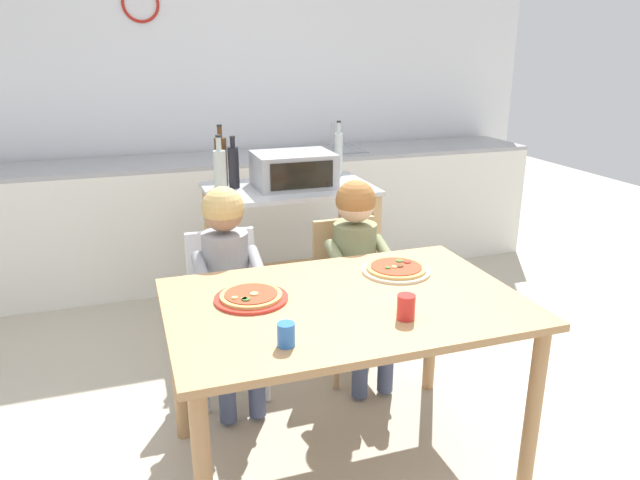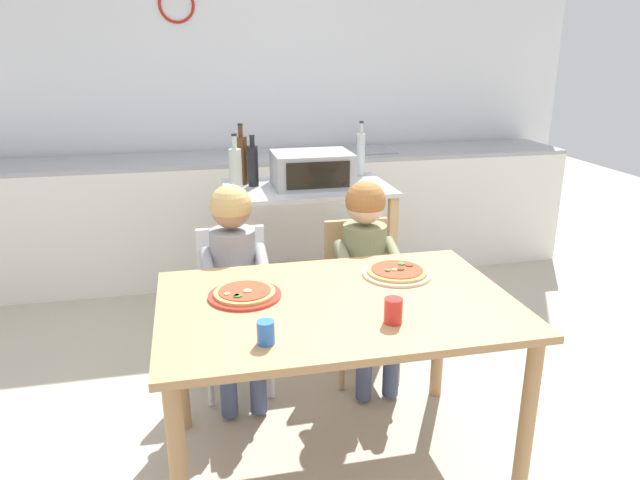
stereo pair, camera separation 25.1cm
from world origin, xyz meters
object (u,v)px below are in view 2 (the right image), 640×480
bottle_brown_beer (236,173)px  pizza_plate_cream (397,272)px  bottle_tall_green_wine (361,153)px  pizza_plate_red_rimmed (245,294)px  toaster_oven (312,169)px  drinking_cup_blue (266,332)px  kitchen_island_cart (308,234)px  bottle_clear_vinegar (253,165)px  dining_table (337,323)px  drinking_cup_red (393,311)px  child_in_olive_shirt (367,257)px  bottle_slim_sauce (241,159)px  dining_chair_left (234,297)px  child_in_grey_shirt (235,267)px  dining_chair_right (360,286)px

bottle_brown_beer → pizza_plate_cream: (0.60, -0.92, -0.27)m
bottle_tall_green_wine → pizza_plate_red_rimmed: (-0.89, -1.43, -0.28)m
toaster_oven → drinking_cup_blue: size_ratio=5.64×
kitchen_island_cart → bottle_tall_green_wine: (0.39, 0.21, 0.44)m
bottle_clear_vinegar → dining_table: bearing=-83.6°
drinking_cup_blue → drinking_cup_red: 0.47m
child_in_olive_shirt → drinking_cup_red: 0.88m
drinking_cup_blue → bottle_tall_green_wine: bearing=64.8°
bottle_tall_green_wine → child_in_olive_shirt: bearing=-104.0°
bottle_slim_sauce → pizza_plate_red_rimmed: bottle_slim_sauce is taller
kitchen_island_cart → toaster_oven: 0.40m
bottle_tall_green_wine → drinking_cup_red: (-0.40, -1.77, -0.24)m
bottle_tall_green_wine → bottle_clear_vinegar: 0.71m
toaster_oven → pizza_plate_cream: bearing=-83.1°
kitchen_island_cart → bottle_brown_beer: size_ratio=2.77×
pizza_plate_cream → bottle_brown_beer: bearing=123.0°
kitchen_island_cart → toaster_oven: bearing=-14.8°
pizza_plate_cream → dining_chair_left: bearing=140.6°
bottle_tall_green_wine → child_in_grey_shirt: 1.32m
bottle_slim_sauce → bottle_brown_beer: (-0.06, -0.35, -0.01)m
bottle_slim_sauce → child_in_grey_shirt: bottle_slim_sauce is taller
bottle_slim_sauce → dining_table: 1.54m
dining_table → pizza_plate_cream: bearing=32.5°
drinking_cup_blue → pizza_plate_cream: bearing=37.5°
toaster_oven → drinking_cup_blue: bearing=-107.1°
dining_table → dining_chair_right: 0.83m
toaster_oven → pizza_plate_cream: 1.16m
bottle_tall_green_wine → bottle_slim_sauce: 0.76m
dining_chair_left → child_in_grey_shirt: child_in_grey_shirt is taller
kitchen_island_cart → toaster_oven: size_ratio=2.14×
dining_chair_left → kitchen_island_cart: bearing=49.6°
bottle_brown_beer → bottle_clear_vinegar: bearing=65.9°
dining_table → child_in_olive_shirt: child_in_olive_shirt is taller
bottle_slim_sauce → drinking_cup_red: bottle_slim_sauce is taller
dining_chair_right → pizza_plate_red_rimmed: bearing=-136.4°
dining_chair_right → drinking_cup_red: bearing=-99.9°
bottle_slim_sauce → drinking_cup_red: bearing=-77.9°
bottle_tall_green_wine → drinking_cup_blue: 2.03m
pizza_plate_red_rimmed → drinking_cup_blue: bearing=-85.5°
child_in_olive_shirt → drinking_cup_red: child_in_olive_shirt is taller
kitchen_island_cart → bottle_clear_vinegar: bottle_clear_vinegar is taller
pizza_plate_red_rimmed → drinking_cup_blue: (0.03, -0.40, 0.03)m
pizza_plate_cream → child_in_olive_shirt: bearing=90.0°
bottle_clear_vinegar → child_in_olive_shirt: 0.97m
bottle_tall_green_wine → drinking_cup_blue: bearing=-115.2°
bottle_tall_green_wine → child_in_grey_shirt: size_ratio=0.33×
pizza_plate_red_rimmed → bottle_clear_vinegar: bearing=81.7°
bottle_tall_green_wine → dining_table: size_ratio=0.25×
child_in_grey_shirt → drinking_cup_red: 1.00m
toaster_oven → dining_chair_left: 0.94m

